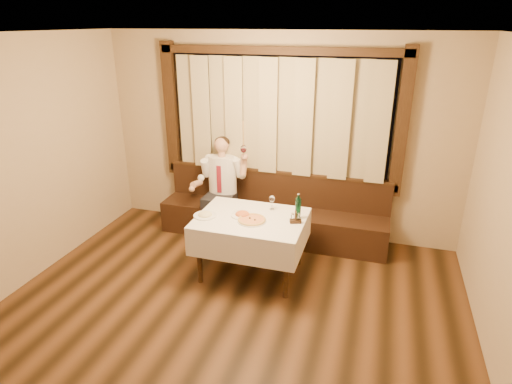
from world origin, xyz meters
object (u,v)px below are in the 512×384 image
(dining_table, at_px, (251,225))
(pasta_red, at_px, (242,213))
(banquette, at_px, (273,216))
(cruet_caddy, at_px, (296,219))
(green_bottle, at_px, (298,208))
(pasta_cream, at_px, (205,213))
(pizza, at_px, (252,220))
(seated_man, at_px, (221,179))

(dining_table, bearing_deg, pasta_red, 172.35)
(banquette, distance_m, cruet_caddy, 1.25)
(dining_table, relative_size, green_bottle, 4.12)
(banquette, height_order, pasta_cream, banquette)
(pizza, relative_size, green_bottle, 1.11)
(banquette, distance_m, dining_table, 1.08)
(pizza, bearing_deg, pasta_cream, -176.65)
(pizza, bearing_deg, cruet_caddy, 11.80)
(dining_table, distance_m, pasta_cream, 0.56)
(green_bottle, distance_m, cruet_caddy, 0.15)
(cruet_caddy, bearing_deg, pizza, 172.37)
(banquette, xyz_separation_m, green_bottle, (0.53, -0.89, 0.58))
(green_bottle, xyz_separation_m, seated_man, (-1.27, 0.80, -0.07))
(banquette, distance_m, pizza, 1.21)
(banquette, relative_size, seated_man, 2.26)
(pasta_cream, xyz_separation_m, seated_man, (-0.21, 1.06, 0.03))
(green_bottle, bearing_deg, cruet_caddy, -90.00)
(dining_table, xyz_separation_m, pasta_red, (-0.11, 0.02, 0.14))
(pasta_red, height_order, cruet_caddy, cruet_caddy)
(pasta_red, height_order, green_bottle, green_bottle)
(pasta_red, xyz_separation_m, seated_man, (-0.63, 0.92, 0.03))
(dining_table, bearing_deg, pasta_cream, -166.38)
(banquette, xyz_separation_m, pasta_cream, (-0.53, -1.15, 0.48))
(banquette, xyz_separation_m, seated_man, (-0.74, -0.09, 0.51))
(cruet_caddy, bearing_deg, pasta_red, 159.88)
(pizza, distance_m, seated_man, 1.29)
(pasta_red, bearing_deg, dining_table, -7.65)
(pasta_red, relative_size, seated_man, 0.19)
(seated_man, bearing_deg, green_bottle, -32.25)
(cruet_caddy, bearing_deg, seated_man, 124.43)
(pizza, relative_size, pasta_cream, 1.25)
(banquette, height_order, pasta_red, banquette)
(dining_table, relative_size, pizza, 3.72)
(banquette, relative_size, pasta_red, 11.74)
(dining_table, bearing_deg, banquette, 90.00)
(dining_table, height_order, cruet_caddy, cruet_caddy)
(pasta_cream, relative_size, cruet_caddy, 1.90)
(dining_table, distance_m, green_bottle, 0.60)
(pasta_cream, xyz_separation_m, cruet_caddy, (1.06, 0.14, 0.01))
(green_bottle, bearing_deg, pasta_red, -169.60)
(banquette, bearing_deg, dining_table, -90.00)
(dining_table, bearing_deg, cruet_caddy, 0.80)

